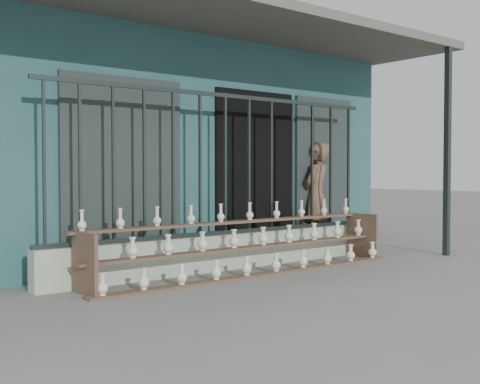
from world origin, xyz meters
TOP-DOWN VIEW (x-y plane):
  - ground at (0.00, 0.00)m, footprint 60.00×60.00m
  - workshop_building at (0.00, 4.23)m, footprint 7.40×6.60m
  - parapet_wall at (0.00, 1.30)m, footprint 5.00×0.20m
  - security_fence at (-0.00, 1.30)m, footprint 5.00×0.04m
  - shelf_rack at (0.05, 0.89)m, footprint 4.50×0.68m
  - elderly_woman at (2.06, 1.69)m, footprint 0.73×0.61m

SIDE VIEW (x-z plane):
  - ground at x=0.00m, z-range 0.00..0.00m
  - parapet_wall at x=0.00m, z-range 0.00..0.45m
  - shelf_rack at x=0.05m, z-range -0.07..0.78m
  - elderly_woman at x=2.06m, z-range 0.00..1.70m
  - security_fence at x=0.00m, z-range 0.45..2.25m
  - workshop_building at x=0.00m, z-range 0.02..3.23m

